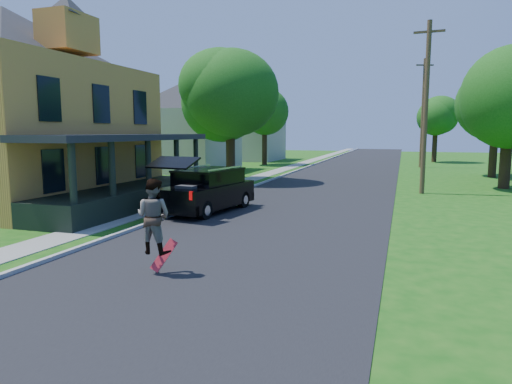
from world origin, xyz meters
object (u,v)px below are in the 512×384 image
(skateboarder, at_px, (153,216))
(utility_pole_near, at_px, (426,106))
(tree_right_near, at_px, (509,99))
(black_suv, at_px, (207,190))

(skateboarder, xyz_separation_m, utility_pole_near, (6.31, 16.51, 3.21))
(tree_right_near, bearing_deg, utility_pole_near, -139.71)
(tree_right_near, height_order, utility_pole_near, utility_pole_near)
(black_suv, xyz_separation_m, skateboarder, (2.20, -7.92, 0.45))
(skateboarder, bearing_deg, utility_pole_near, -109.19)
(black_suv, xyz_separation_m, utility_pole_near, (8.51, 8.59, 3.66))
(skateboarder, distance_m, utility_pole_near, 17.97)
(tree_right_near, relative_size, utility_pole_near, 0.91)
(utility_pole_near, bearing_deg, tree_right_near, 44.67)
(skateboarder, bearing_deg, black_suv, -72.74)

